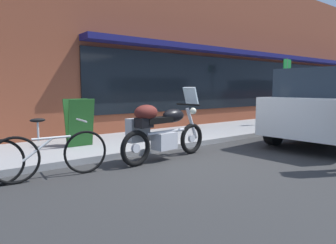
% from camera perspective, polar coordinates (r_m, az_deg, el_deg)
% --- Properties ---
extents(ground_plane, '(80.00, 80.00, 0.00)m').
position_cam_1_polar(ground_plane, '(5.89, 5.47, -7.18)').
color(ground_plane, '#2D2D2D').
extents(storefront_building, '(20.58, 0.90, 5.54)m').
position_cam_1_polar(storefront_building, '(12.88, 15.51, 12.21)').
color(storefront_building, brown).
rests_on(storefront_building, ground_plane).
extents(sidewalk_curb, '(30.00, 2.42, 0.12)m').
position_cam_1_polar(sidewalk_curb, '(14.46, 26.03, 0.56)').
color(sidewalk_curb, gray).
rests_on(sidewalk_curb, ground_plane).
extents(touring_motorcycle, '(2.13, 0.63, 1.40)m').
position_cam_1_polar(touring_motorcycle, '(5.76, -1.52, -1.33)').
color(touring_motorcycle, black).
rests_on(touring_motorcycle, ground_plane).
extents(parked_bicycle, '(1.73, 0.48, 0.94)m').
position_cam_1_polar(parked_bicycle, '(4.96, -21.01, -5.65)').
color(parked_bicycle, black).
rests_on(parked_bicycle, ground_plane).
extents(sandwich_board_sign, '(0.55, 0.43, 1.02)m').
position_cam_1_polar(sandwich_board_sign, '(6.83, -16.36, -0.09)').
color(sandwich_board_sign, '#1E511E').
rests_on(sandwich_board_sign, sidewalk_curb).
extents(parking_sign_pole, '(0.44, 0.07, 2.26)m').
position_cam_1_polar(parking_sign_pole, '(11.15, 21.30, 6.45)').
color(parking_sign_pole, '#59595B').
rests_on(parking_sign_pole, sidewalk_curb).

